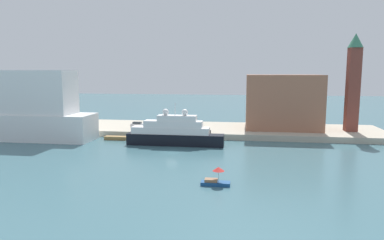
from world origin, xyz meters
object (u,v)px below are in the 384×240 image
object	(u,v)px
large_yacht	(174,133)
bell_tower	(353,79)
work_barge	(116,138)
parked_car	(138,125)
mooring_bollard	(210,132)
person_figure	(147,127)
small_motorboat	(216,179)
harbor_building	(283,101)

from	to	relation	value
large_yacht	bell_tower	distance (m)	51.17
work_barge	parked_car	world-z (taller)	parked_car
parked_car	mooring_bollard	size ratio (longest dim) A/B	5.56
person_figure	work_barge	bearing A→B (deg)	-132.73
work_barge	mooring_bollard	distance (m)	25.03
work_barge	bell_tower	distance (m)	65.94
parked_car	bell_tower	bearing A→B (deg)	0.79
bell_tower	parked_car	xyz separation A→B (m)	(-60.68, -0.84, -13.65)
person_figure	mooring_bollard	bearing A→B (deg)	-6.69
large_yacht	parked_car	xyz separation A→B (m)	(-14.57, 17.24, -0.81)
parked_car	person_figure	bearing A→B (deg)	-53.25
mooring_bollard	bell_tower	bearing A→B (deg)	13.12
work_barge	small_motorboat	bearing A→B (deg)	-49.14
parked_car	person_figure	distance (m)	7.39
work_barge	harbor_building	xyz separation A→B (m)	(44.49, 16.83, 8.84)
large_yacht	work_barge	bearing A→B (deg)	165.05
mooring_bollard	large_yacht	bearing A→B (deg)	-130.98
parked_car	mooring_bollard	world-z (taller)	parked_car
small_motorboat	parked_car	xyz separation A→B (m)	(-27.14, 46.48, 1.15)
large_yacht	mooring_bollard	world-z (taller)	large_yacht
large_yacht	harbor_building	xyz separation A→B (m)	(27.96, 21.25, 6.30)
large_yacht	person_figure	bearing A→B (deg)	131.87
bell_tower	person_figure	size ratio (longest dim) A/B	15.55
bell_tower	large_yacht	bearing A→B (deg)	-158.58
person_figure	mooring_bollard	distance (m)	18.27
work_barge	parked_car	distance (m)	13.09
bell_tower	mooring_bollard	bearing A→B (deg)	-166.88
small_motorboat	parked_car	world-z (taller)	small_motorboat
person_figure	large_yacht	bearing A→B (deg)	-48.13
large_yacht	parked_car	size ratio (longest dim) A/B	5.66
harbor_building	parked_car	xyz separation A→B (m)	(-42.53, -4.00, -7.11)
large_yacht	harbor_building	world-z (taller)	harbor_building
harbor_building	person_figure	xyz separation A→B (m)	(-38.11, -9.92, -6.93)
work_barge	person_figure	xyz separation A→B (m)	(6.38, 6.91, 1.91)
parked_car	mooring_bollard	distance (m)	23.95
large_yacht	small_motorboat	xyz separation A→B (m)	(12.57, -29.23, -1.96)
small_motorboat	work_barge	distance (m)	44.49
large_yacht	mooring_bollard	bearing A→B (deg)	49.02
work_barge	bell_tower	xyz separation A→B (m)	(62.64, 13.67, 15.38)
harbor_building	mooring_bollard	size ratio (longest dim) A/B	27.66
large_yacht	harbor_building	size ratio (longest dim) A/B	1.14
large_yacht	harbor_building	distance (m)	35.68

